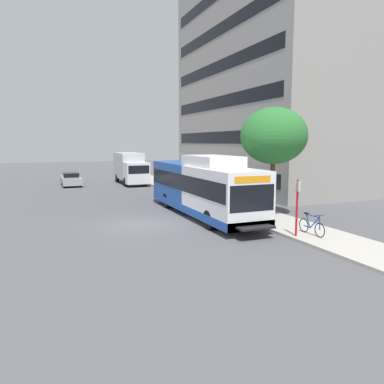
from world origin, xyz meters
The scene contains 9 objects.
ground_plane centered at (0.00, 8.00, 0.00)m, with size 120.00×120.00×0.00m, color #4C4C51.
sidewalk_curb centered at (7.00, 6.00, 0.07)m, with size 3.00×56.00×0.14m, color #A8A399.
transit_bus centered at (4.04, 1.05, 1.70)m, with size 2.58×12.25×3.65m.
bus_stop_sign_pole centered at (5.80, -5.63, 1.65)m, with size 0.10×0.36×2.60m.
bicycle_parked centered at (6.63, -5.70, 0.56)m, with size 0.52×1.76×1.02m.
street_tree_near_stop centered at (7.72, -0.86, 4.76)m, with size 3.85×3.85×6.27m.
parked_car_far_lane centered at (-1.99, 20.35, 0.66)m, with size 1.80×4.50×1.33m.
box_truck_background centered at (4.02, 19.77, 1.74)m, with size 2.32×7.01×3.25m.
apartment_tower_backdrop centered at (16.03, 12.33, 17.65)m, with size 10.65×21.42×35.30m.
Camera 1 is at (-4.95, -19.28, 4.42)m, focal length 35.02 mm.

